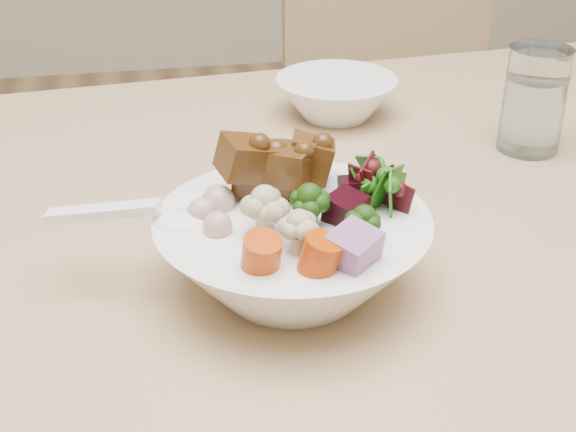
{
  "coord_description": "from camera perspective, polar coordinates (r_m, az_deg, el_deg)",
  "views": [
    {
      "loc": [
        -0.19,
        -0.61,
        1.21
      ],
      "look_at": [
        -0.08,
        -0.0,
        0.87
      ],
      "focal_mm": 50.0,
      "sensor_mm": 36.0,
      "label": 1
    }
  ],
  "objects": [
    {
      "name": "soup_spoon",
      "position": [
        0.7,
        -9.01,
        -0.29
      ],
      "size": [
        0.15,
        0.07,
        0.03
      ],
      "rotation": [
        0.0,
        0.0,
        -0.29
      ],
      "color": "white",
      "rests_on": "food_bowl"
    },
    {
      "name": "side_bowl",
      "position": [
        1.08,
        3.44,
        8.39
      ],
      "size": [
        0.16,
        0.16,
        0.05
      ],
      "primitive_type": null,
      "color": "white",
      "rests_on": "dining_table"
    },
    {
      "name": "water_glass",
      "position": [
        1.01,
        17.06,
        7.62
      ],
      "size": [
        0.07,
        0.07,
        0.13
      ],
      "color": "silver",
      "rests_on": "dining_table"
    },
    {
      "name": "chair_far",
      "position": [
        1.66,
        7.93,
        4.74
      ],
      "size": [
        0.44,
        0.44,
        0.95
      ],
      "rotation": [
        0.0,
        0.0,
        0.01
      ],
      "color": "tan",
      "rests_on": "ground"
    },
    {
      "name": "food_bowl",
      "position": [
        0.71,
        0.45,
        -2.21
      ],
      "size": [
        0.24,
        0.24,
        0.13
      ],
      "color": "white",
      "rests_on": "dining_table"
    },
    {
      "name": "dining_table",
      "position": [
        0.97,
        16.57,
        -2.74
      ],
      "size": [
        1.79,
        1.1,
        0.8
      ],
      "rotation": [
        0.0,
        0.0,
        0.09
      ],
      "color": "tan",
      "rests_on": "ground"
    }
  ]
}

